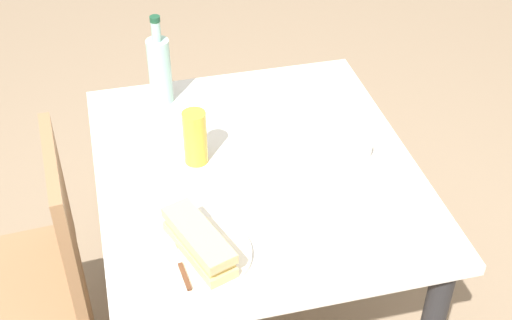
# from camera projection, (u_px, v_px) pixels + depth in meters

# --- Properties ---
(dining_table) EXTENTS (0.94, 0.83, 0.74)m
(dining_table) POSITION_uv_depth(u_px,v_px,m) (256.00, 202.00, 1.93)
(dining_table) COLOR silver
(dining_table) RESTS_ON ground
(chair_far) EXTENTS (0.42, 0.42, 0.86)m
(chair_far) POSITION_uv_depth(u_px,v_px,m) (36.00, 269.00, 1.90)
(chair_far) COLOR #936B47
(chair_far) RESTS_ON ground
(plate_near) EXTENTS (0.24, 0.24, 0.01)m
(plate_near) POSITION_uv_depth(u_px,v_px,m) (200.00, 255.00, 1.59)
(plate_near) COLOR silver
(plate_near) RESTS_ON dining_table
(baguette_sandwich_near) EXTENTS (0.23, 0.14, 0.07)m
(baguette_sandwich_near) POSITION_uv_depth(u_px,v_px,m) (199.00, 242.00, 1.56)
(baguette_sandwich_near) COLOR #DBB77A
(baguette_sandwich_near) RESTS_ON plate_near
(knife_near) EXTENTS (0.18, 0.03, 0.01)m
(knife_near) POSITION_uv_depth(u_px,v_px,m) (180.00, 264.00, 1.55)
(knife_near) COLOR silver
(knife_near) RESTS_ON plate_near
(water_bottle) EXTENTS (0.07, 0.07, 0.28)m
(water_bottle) POSITION_uv_depth(u_px,v_px,m) (160.00, 69.00, 2.03)
(water_bottle) COLOR #99C6B7
(water_bottle) RESTS_ON dining_table
(beer_glass) EXTENTS (0.06, 0.06, 0.15)m
(beer_glass) POSITION_uv_depth(u_px,v_px,m) (195.00, 138.00, 1.82)
(beer_glass) COLOR gold
(beer_glass) RESTS_ON dining_table
(olive_bowl) EXTENTS (0.10, 0.10, 0.03)m
(olive_bowl) POSITION_uv_depth(u_px,v_px,m) (353.00, 148.00, 1.89)
(olive_bowl) COLOR silver
(olive_bowl) RESTS_ON dining_table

